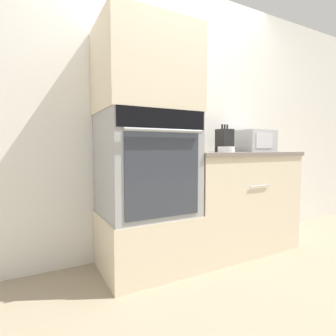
{
  "coord_description": "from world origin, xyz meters",
  "views": [
    {
      "loc": [
        -1.18,
        -1.6,
        0.97
      ],
      "look_at": [
        -0.21,
        0.21,
        0.82
      ],
      "focal_mm": 28.0,
      "sensor_mm": 36.0,
      "label": 1
    }
  ],
  "objects": [
    {
      "name": "ground_plane",
      "position": [
        0.0,
        0.0,
        0.0
      ],
      "size": [
        12.0,
        12.0,
        0.0
      ],
      "primitive_type": "plane",
      "color": "gray"
    },
    {
      "name": "microwave",
      "position": [
        0.88,
        0.39,
        1.05
      ],
      "size": [
        0.35,
        0.33,
        0.22
      ],
      "color": "#B2B5BA",
      "rests_on": "counter_unit"
    },
    {
      "name": "condiment_jar_back",
      "position": [
        0.07,
        0.35,
        0.98
      ],
      "size": [
        0.04,
        0.04,
        0.1
      ],
      "color": "silver",
      "rests_on": "counter_unit"
    },
    {
      "name": "condiment_jar_mid",
      "position": [
        0.1,
        0.5,
        0.97
      ],
      "size": [
        0.06,
        0.06,
        0.08
      ],
      "color": "silver",
      "rests_on": "counter_unit"
    },
    {
      "name": "counter_unit",
      "position": [
        0.56,
        0.3,
        0.47
      ],
      "size": [
        1.15,
        0.63,
        0.94
      ],
      "color": "beige",
      "rests_on": "ground_plane"
    },
    {
      "name": "condiment_jar_near",
      "position": [
        0.34,
        0.54,
        0.97
      ],
      "size": [
        0.05,
        0.05,
        0.06
      ],
      "color": "brown",
      "rests_on": "counter_unit"
    },
    {
      "name": "knife_block",
      "position": [
        0.47,
        0.35,
        1.05
      ],
      "size": [
        0.12,
        0.13,
        0.26
      ],
      "color": "black",
      "rests_on": "counter_unit"
    },
    {
      "name": "wall_oven",
      "position": [
        -0.36,
        0.3,
        0.85
      ],
      "size": [
        0.69,
        0.64,
        0.79
      ],
      "color": "#9EA0A5",
      "rests_on": "oven_cabinet_base"
    },
    {
      "name": "wall_back",
      "position": [
        0.0,
        0.63,
        1.25
      ],
      "size": [
        8.0,
        0.05,
        2.5
      ],
      "color": "silver",
      "rests_on": "ground_plane"
    },
    {
      "name": "condiment_jar_far",
      "position": [
        0.17,
        0.31,
        0.99
      ],
      "size": [
        0.05,
        0.05,
        0.1
      ],
      "color": "brown",
      "rests_on": "counter_unit"
    },
    {
      "name": "bowl",
      "position": [
        0.32,
        0.15,
        0.96
      ],
      "size": [
        0.14,
        0.14,
        0.05
      ],
      "color": "white",
      "rests_on": "counter_unit"
    },
    {
      "name": "oven_cabinet_base",
      "position": [
        -0.36,
        0.3,
        0.23
      ],
      "size": [
        0.71,
        0.6,
        0.45
      ],
      "color": "beige",
      "rests_on": "ground_plane"
    },
    {
      "name": "oven_cabinet_upper",
      "position": [
        -0.36,
        0.3,
        1.56
      ],
      "size": [
        0.71,
        0.6,
        0.65
      ],
      "color": "beige",
      "rests_on": "wall_oven"
    }
  ]
}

